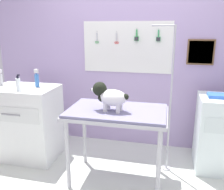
{
  "coord_description": "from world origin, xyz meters",
  "views": [
    {
      "loc": [
        0.53,
        -2.04,
        1.64
      ],
      "look_at": [
        -0.04,
        0.37,
        0.96
      ],
      "focal_mm": 39.02,
      "sensor_mm": 36.0,
      "label": 1
    }
  ],
  "objects": [
    {
      "name": "grooming_arm",
      "position": [
        0.56,
        0.64,
        0.78
      ],
      "size": [
        0.3,
        0.11,
        1.68
      ],
      "color": "#B7B7BC",
      "rests_on": "ground"
    },
    {
      "name": "spray_bottle_tall",
      "position": [
        -1.16,
        0.38,
        1.01
      ],
      "size": [
        0.06,
        0.05,
        0.19
      ],
      "color": "white",
      "rests_on": "counter_left"
    },
    {
      "name": "grooming_table",
      "position": [
        0.03,
        0.3,
        0.74
      ],
      "size": [
        1.04,
        0.64,
        0.83
      ],
      "color": "#B7B7BC",
      "rests_on": "ground"
    },
    {
      "name": "rear_wall_panel",
      "position": [
        0.0,
        1.28,
        1.16
      ],
      "size": [
        4.0,
        0.11,
        2.3
      ],
      "color": "#B19BCA",
      "rests_on": "ground"
    },
    {
      "name": "counter_left",
      "position": [
        -1.22,
        0.56,
        0.47
      ],
      "size": [
        0.8,
        0.58,
        0.93
      ],
      "color": "white",
      "rests_on": "ground"
    },
    {
      "name": "dog",
      "position": [
        -0.04,
        0.25,
        0.98
      ],
      "size": [
        0.4,
        0.21,
        0.29
      ],
      "color": "white",
      "rests_on": "grooming_table"
    },
    {
      "name": "conditioner_bottle",
      "position": [
        -1.56,
        0.6,
        1.02
      ],
      "size": [
        0.06,
        0.06,
        0.2
      ],
      "color": "#B5BABD",
      "rests_on": "counter_left"
    },
    {
      "name": "supply_tray",
      "position": [
        1.1,
        0.8,
        0.91
      ],
      "size": [
        0.24,
        0.18,
        0.04
      ],
      "color": "blue",
      "rests_on": "cabinet_right"
    },
    {
      "name": "detangler_spray",
      "position": [
        -1.05,
        0.61,
        1.03
      ],
      "size": [
        0.05,
        0.05,
        0.22
      ],
      "color": "#3870B8",
      "rests_on": "counter_left"
    }
  ]
}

